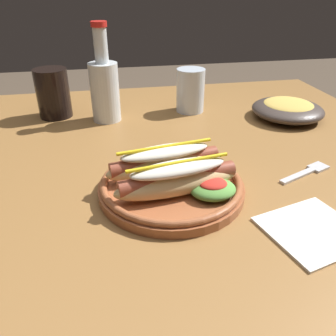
{
  "coord_description": "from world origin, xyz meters",
  "views": [
    {
      "loc": [
        -0.13,
        -0.65,
        1.06
      ],
      "look_at": [
        -0.03,
        -0.14,
        0.77
      ],
      "focal_mm": 36.52,
      "sensor_mm": 36.0,
      "label": 1
    }
  ],
  "objects_px": {
    "soda_cup": "(53,93)",
    "side_bowl": "(288,109)",
    "hot_dog_plate": "(173,179)",
    "water_cup": "(190,90)",
    "glass_bottle": "(104,87)",
    "napkin": "(313,230)",
    "fork": "(308,172)"
  },
  "relations": [
    {
      "from": "soda_cup",
      "to": "napkin",
      "type": "distance_m",
      "value": 0.69
    },
    {
      "from": "water_cup",
      "to": "fork",
      "type": "bearing_deg",
      "value": -70.08
    },
    {
      "from": "side_bowl",
      "to": "napkin",
      "type": "height_order",
      "value": "side_bowl"
    },
    {
      "from": "hot_dog_plate",
      "to": "soda_cup",
      "type": "distance_m",
      "value": 0.47
    },
    {
      "from": "fork",
      "to": "soda_cup",
      "type": "bearing_deg",
      "value": 118.38
    },
    {
      "from": "fork",
      "to": "napkin",
      "type": "distance_m",
      "value": 0.18
    },
    {
      "from": "hot_dog_plate",
      "to": "water_cup",
      "type": "height_order",
      "value": "water_cup"
    },
    {
      "from": "hot_dog_plate",
      "to": "soda_cup",
      "type": "relative_size",
      "value": 2.01
    },
    {
      "from": "water_cup",
      "to": "glass_bottle",
      "type": "xyz_separation_m",
      "value": [
        -0.22,
        -0.03,
        0.03
      ]
    },
    {
      "from": "glass_bottle",
      "to": "napkin",
      "type": "xyz_separation_m",
      "value": [
        0.27,
        -0.5,
        -0.08
      ]
    },
    {
      "from": "fork",
      "to": "soda_cup",
      "type": "height_order",
      "value": "soda_cup"
    },
    {
      "from": "hot_dog_plate",
      "to": "soda_cup",
      "type": "xyz_separation_m",
      "value": [
        -0.23,
        0.41,
        0.03
      ]
    },
    {
      "from": "water_cup",
      "to": "glass_bottle",
      "type": "height_order",
      "value": "glass_bottle"
    },
    {
      "from": "fork",
      "to": "water_cup",
      "type": "relative_size",
      "value": 1.05
    },
    {
      "from": "water_cup",
      "to": "glass_bottle",
      "type": "distance_m",
      "value": 0.23
    },
    {
      "from": "fork",
      "to": "soda_cup",
      "type": "distance_m",
      "value": 0.63
    },
    {
      "from": "water_cup",
      "to": "napkin",
      "type": "xyz_separation_m",
      "value": [
        0.05,
        -0.53,
        -0.05
      ]
    },
    {
      "from": "soda_cup",
      "to": "glass_bottle",
      "type": "xyz_separation_m",
      "value": [
        0.13,
        -0.05,
        0.02
      ]
    },
    {
      "from": "glass_bottle",
      "to": "napkin",
      "type": "height_order",
      "value": "glass_bottle"
    },
    {
      "from": "hot_dog_plate",
      "to": "fork",
      "type": "height_order",
      "value": "hot_dog_plate"
    },
    {
      "from": "side_bowl",
      "to": "napkin",
      "type": "distance_m",
      "value": 0.46
    },
    {
      "from": "side_bowl",
      "to": "napkin",
      "type": "bearing_deg",
      "value": -113.08
    },
    {
      "from": "hot_dog_plate",
      "to": "water_cup",
      "type": "distance_m",
      "value": 0.41
    },
    {
      "from": "fork",
      "to": "side_bowl",
      "type": "bearing_deg",
      "value": 47.52
    },
    {
      "from": "water_cup",
      "to": "soda_cup",
      "type": "bearing_deg",
      "value": 175.72
    },
    {
      "from": "napkin",
      "to": "hot_dog_plate",
      "type": "bearing_deg",
      "value": 142.17
    },
    {
      "from": "water_cup",
      "to": "hot_dog_plate",
      "type": "bearing_deg",
      "value": -108.04
    },
    {
      "from": "hot_dog_plate",
      "to": "side_bowl",
      "type": "xyz_separation_m",
      "value": [
        0.36,
        0.29,
        -0.0
      ]
    },
    {
      "from": "hot_dog_plate",
      "to": "water_cup",
      "type": "bearing_deg",
      "value": 71.96
    },
    {
      "from": "hot_dog_plate",
      "to": "side_bowl",
      "type": "distance_m",
      "value": 0.46
    },
    {
      "from": "soda_cup",
      "to": "side_bowl",
      "type": "relative_size",
      "value": 0.68
    },
    {
      "from": "glass_bottle",
      "to": "side_bowl",
      "type": "relative_size",
      "value": 1.3
    }
  ]
}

